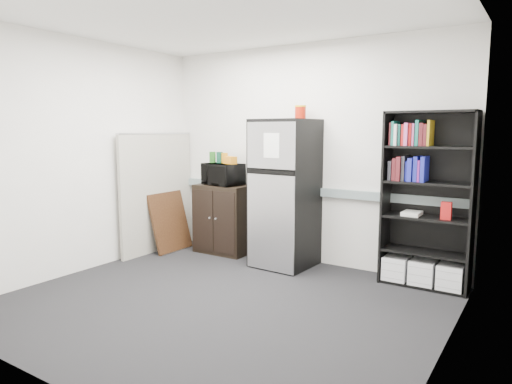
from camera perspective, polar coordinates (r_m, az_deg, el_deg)
floor at (r=4.55m, az=-4.43°, el=-13.59°), size 4.00×4.00×0.00m
wall_back at (r=5.73m, az=6.13°, el=4.66°), size 4.00×0.02×2.70m
wall_right at (r=3.42m, az=23.00°, el=2.04°), size 0.02×3.50×2.70m
wall_left at (r=5.69m, az=-20.85°, el=4.18°), size 0.02×3.50×2.70m
ceiling at (r=4.37m, az=-4.82°, el=21.58°), size 4.00×3.50×0.02m
electrical_raceway at (r=5.75m, az=5.93°, el=0.17°), size 3.92×0.05×0.10m
wall_note at (r=5.89m, az=3.07°, el=6.72°), size 0.14×0.00×0.10m
bookshelf at (r=5.09m, az=20.62°, el=-1.12°), size 0.90×0.34×1.85m
cubicle_partition at (r=6.37m, az=-12.23°, el=-0.03°), size 0.06×1.30×1.62m
cabinet at (r=6.20m, az=-4.03°, el=-3.34°), size 0.74×0.49×0.93m
microwave at (r=6.10m, az=-4.17°, el=2.23°), size 0.57×0.44×0.29m
snack_box_a at (r=6.24m, az=-5.45°, el=4.35°), size 0.08×0.06×0.15m
snack_box_b at (r=6.16m, az=-4.56°, el=4.32°), size 0.07×0.05×0.15m
snack_box_c at (r=6.11m, az=-3.94°, el=4.25°), size 0.08×0.06×0.14m
snack_bag at (r=6.00m, az=-3.25°, el=4.00°), size 0.20×0.15×0.10m
refrigerator at (r=5.53m, az=3.61°, el=-0.19°), size 0.70×0.73×1.78m
coffee_can at (r=5.54m, az=5.57°, el=10.00°), size 0.13×0.13×0.18m
framed_poster at (r=6.41m, az=-10.69°, el=-3.58°), size 0.25×0.64×0.80m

